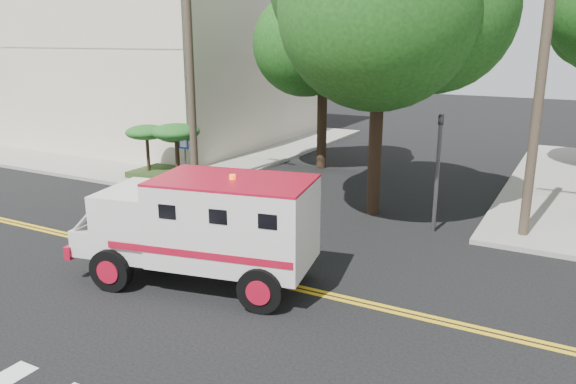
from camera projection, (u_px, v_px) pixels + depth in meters
The scene contains 10 objects.
ground at pixel (228, 272), 14.26m from camera, with size 100.00×100.00×0.00m, color black.
sidewalk_nw at pixel (165, 141), 31.88m from camera, with size 17.00×17.00×0.15m, color gray.
building_left at pixel (150, 49), 32.73m from camera, with size 16.00×14.00×10.00m, color beige.
utility_pole_left at pixel (191, 73), 20.73m from camera, with size 0.28×0.28×9.00m, color #382D23.
utility_pole_right at pixel (540, 85), 15.44m from camera, with size 0.28×0.28×9.00m, color #382D23.
tree_left at pixel (328, 39), 23.97m from camera, with size 4.48×4.20×7.70m.
traffic_signal at pixel (438, 161), 16.68m from camera, with size 0.15×0.18×3.60m.
accessibility_sign at pixel (185, 154), 21.98m from camera, with size 0.45×0.10×2.02m.
palm_planter at pixel (167, 142), 22.85m from camera, with size 3.52×2.63×2.36m.
armored_truck at pixel (204, 224), 13.27m from camera, with size 6.13×3.26×2.65m.
Camera 1 is at (7.63, -10.90, 5.75)m, focal length 35.00 mm.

